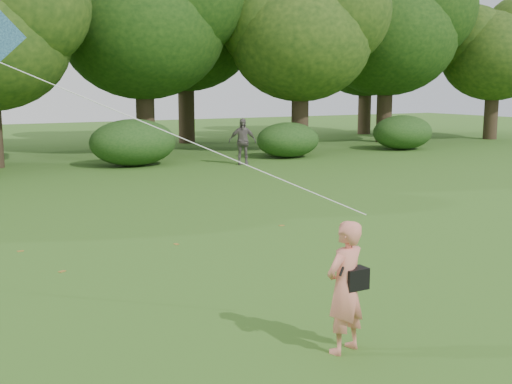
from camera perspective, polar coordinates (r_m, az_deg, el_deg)
ground at (r=9.20m, az=7.62°, el=-10.94°), size 100.00×100.00×0.00m
man_kite_flyer at (r=7.82m, az=7.92°, el=-8.37°), size 0.67×0.53×1.62m
bystander_right at (r=26.16m, az=-1.22°, el=4.52°), size 1.20×0.87×1.89m
crossbody_bag at (r=7.83m, az=8.75°, el=-7.54°), size 0.43×0.20×0.68m
tree_line at (r=30.63m, az=-16.62°, el=13.58°), size 54.70×15.30×9.48m
shrub_band at (r=24.99m, az=-18.78°, el=3.59°), size 39.15×3.22×1.88m
fallen_leaves at (r=10.04m, az=-13.60°, el=-9.34°), size 8.38×9.07×0.01m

